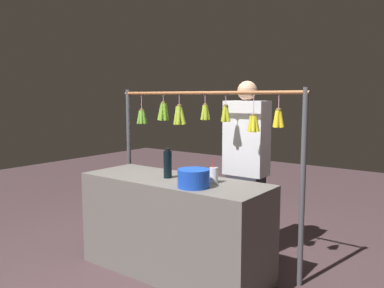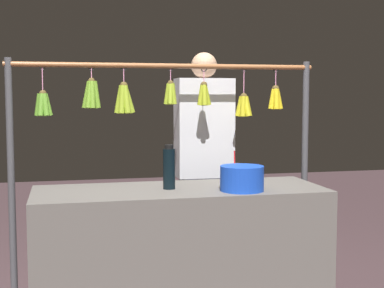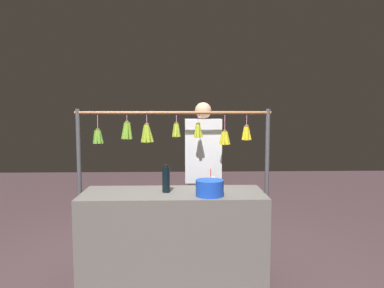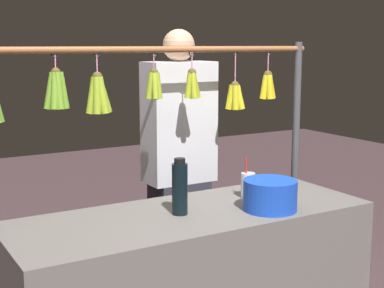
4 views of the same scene
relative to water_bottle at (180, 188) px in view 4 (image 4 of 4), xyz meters
The scene contains 5 objects.
display_rack 0.48m from the water_bottle, 94.68° to the right, with size 2.01×0.12×1.60m.
water_bottle is the anchor object (origin of this frame).
blue_bucket 0.42m from the water_bottle, 158.57° to the left, with size 0.25×0.25×0.14m, color blue.
drink_cup 0.44m from the water_bottle, behind, with size 0.07×0.07×0.21m.
vendor_person 0.80m from the water_bottle, 119.03° to the right, with size 0.40×0.22×1.68m.
Camera 4 is at (1.27, 2.16, 1.59)m, focal length 53.29 mm.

